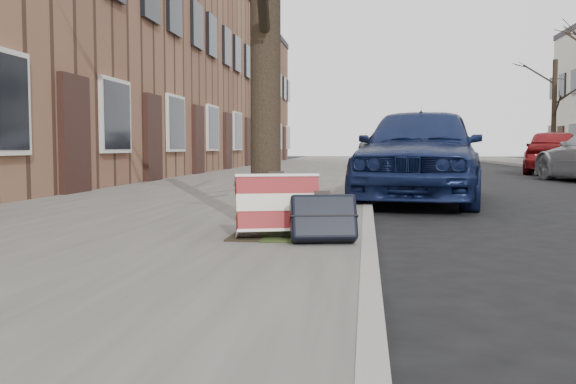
# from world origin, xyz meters

# --- Properties ---
(ground) EXTENTS (120.00, 120.00, 0.00)m
(ground) POSITION_xyz_m (0.00, 0.00, 0.00)
(ground) COLOR black
(ground) RESTS_ON ground
(near_sidewalk) EXTENTS (5.00, 70.00, 0.12)m
(near_sidewalk) POSITION_xyz_m (-3.70, 15.00, 0.06)
(near_sidewalk) COLOR slate
(near_sidewalk) RESTS_ON ground
(house_near) EXTENTS (6.80, 40.00, 7.00)m
(house_near) POSITION_xyz_m (-9.60, 16.00, 3.50)
(house_near) COLOR brown
(house_near) RESTS_ON ground
(dirt_patch) EXTENTS (0.85, 0.85, 0.02)m
(dirt_patch) POSITION_xyz_m (-2.00, 1.20, 0.13)
(dirt_patch) COLOR black
(dirt_patch) RESTS_ON near_sidewalk
(suitcase_red) EXTENTS (0.77, 0.56, 0.54)m
(suitcase_red) POSITION_xyz_m (-2.02, 1.03, 0.39)
(suitcase_red) COLOR maroon
(suitcase_red) RESTS_ON near_sidewalk
(suitcase_navy) EXTENTS (0.58, 0.40, 0.41)m
(suitcase_navy) POSITION_xyz_m (-1.61, 0.78, 0.33)
(suitcase_navy) COLOR black
(suitcase_navy) RESTS_ON near_sidewalk
(car_near_front) EXTENTS (2.60, 4.88, 1.58)m
(car_near_front) POSITION_xyz_m (-0.38, 6.29, 0.79)
(car_near_front) COLOR #131E49
(car_near_front) RESTS_ON ground
(car_near_mid) EXTENTS (2.16, 4.57, 1.45)m
(car_near_mid) POSITION_xyz_m (-0.03, 15.46, 0.72)
(car_near_mid) COLOR #9C9FA3
(car_near_mid) RESTS_ON ground
(car_near_back) EXTENTS (2.64, 5.61, 1.55)m
(car_near_back) POSITION_xyz_m (-0.31, 22.34, 0.78)
(car_near_back) COLOR #38393E
(car_near_back) RESTS_ON ground
(car_far_back) EXTENTS (2.92, 4.68, 1.49)m
(car_far_back) POSITION_xyz_m (4.91, 17.97, 0.74)
(car_far_back) COLOR maroon
(car_far_back) RESTS_ON ground
(tree_far_c) EXTENTS (0.22, 0.22, 4.73)m
(tree_far_c) POSITION_xyz_m (7.20, 26.28, 2.49)
(tree_far_c) COLOR black
(tree_far_c) RESTS_ON far_sidewalk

